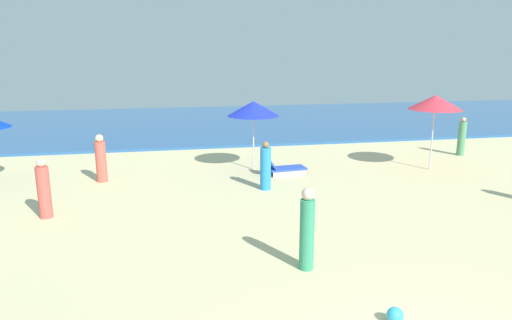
# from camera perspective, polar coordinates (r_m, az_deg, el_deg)

# --- Properties ---
(ocean) EXTENTS (60.00, 14.23, 0.12)m
(ocean) POSITION_cam_1_polar(r_m,az_deg,el_deg) (27.55, -3.56, 4.72)
(ocean) COLOR #295A97
(ocean) RESTS_ON ground_plane
(umbrella_0) EXTENTS (1.85, 1.85, 2.49)m
(umbrella_0) POSITION_cam_1_polar(r_m,az_deg,el_deg) (16.44, -0.33, 6.37)
(umbrella_0) COLOR silver
(umbrella_0) RESTS_ON ground_plane
(lounge_chair_0_0) EXTENTS (1.52, 0.76, 0.71)m
(lounge_chair_0_0) POSITION_cam_1_polar(r_m,az_deg,el_deg) (16.12, 3.41, -0.99)
(lounge_chair_0_0) COLOR silver
(lounge_chair_0_0) RESTS_ON ground_plane
(umbrella_1) EXTENTS (1.86, 1.86, 2.71)m
(umbrella_1) POSITION_cam_1_polar(r_m,az_deg,el_deg) (17.58, 21.29, 6.65)
(umbrella_1) COLOR silver
(umbrella_1) RESTS_ON ground_plane
(beachgoer_0) EXTENTS (0.42, 0.42, 1.53)m
(beachgoer_0) POSITION_cam_1_polar(r_m,az_deg,el_deg) (14.32, 1.19, -0.91)
(beachgoer_0) COLOR #2889DB
(beachgoer_0) RESTS_ON ground_plane
(beachgoer_2) EXTENTS (0.41, 0.41, 1.69)m
(beachgoer_2) POSITION_cam_1_polar(r_m,az_deg,el_deg) (9.22, 6.32, -8.62)
(beachgoer_2) COLOR #35926B
(beachgoer_2) RESTS_ON ground_plane
(beachgoer_3) EXTENTS (0.43, 0.43, 1.58)m
(beachgoer_3) POSITION_cam_1_polar(r_m,az_deg,el_deg) (13.11, -24.76, -3.41)
(beachgoer_3) COLOR #D75349
(beachgoer_3) RESTS_ON ground_plane
(beachgoer_5) EXTENTS (0.46, 0.46, 1.59)m
(beachgoer_5) POSITION_cam_1_polar(r_m,az_deg,el_deg) (15.99, -18.62, 0.05)
(beachgoer_5) COLOR #EA594A
(beachgoer_5) RESTS_ON ground_plane
(beachgoer_6) EXTENTS (0.32, 0.32, 1.58)m
(beachgoer_6) POSITION_cam_1_polar(r_m,az_deg,el_deg) (20.76, 24.08, 2.55)
(beachgoer_6) COLOR #529363
(beachgoer_6) RESTS_ON ground_plane
(beach_ball_0) EXTENTS (0.27, 0.27, 0.27)m
(beach_ball_0) POSITION_cam_1_polar(r_m,az_deg,el_deg) (8.10, 16.81, -17.92)
(beach_ball_0) COLOR #2FA4D2
(beach_ball_0) RESTS_ON ground_plane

